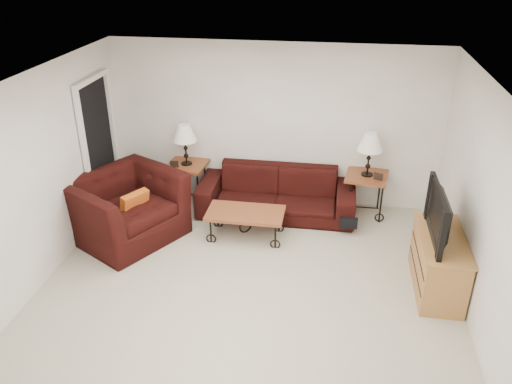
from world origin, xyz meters
The scene contains 20 objects.
ground centered at (0.00, 0.00, 0.00)m, with size 5.00×5.00×0.00m, color #BAB19F.
wall_back centered at (0.00, 2.50, 1.25)m, with size 5.00×0.02×2.50m, color white.
wall_front centered at (0.00, -2.50, 1.25)m, with size 5.00×0.02×2.50m, color white.
wall_left centered at (-2.50, 0.00, 1.25)m, with size 0.02×5.00×2.50m, color white.
wall_right centered at (2.50, 0.00, 1.25)m, with size 0.02×5.00×2.50m, color white.
ceiling centered at (0.00, 0.00, 2.50)m, with size 5.00×5.00×0.00m, color white.
doorway centered at (-2.47, 1.65, 1.02)m, with size 0.08×0.94×2.04m, color black.
sofa centered at (0.10, 2.02, 0.34)m, with size 2.36×0.92×0.69m, color black.
side_table_left centered at (-1.34, 2.20, 0.32)m, with size 0.59×0.59×0.64m, color brown.
side_table_right centered at (1.43, 2.20, 0.33)m, with size 0.60×0.60×0.65m, color brown.
lamp_left centered at (-1.34, 2.20, 0.96)m, with size 0.36×0.36×0.64m, color black, non-canonical shape.
lamp_right centered at (1.43, 2.20, 0.98)m, with size 0.37×0.37×0.65m, color black, non-canonical shape.
photo_frame_left centered at (-1.49, 2.05, 0.70)m, with size 0.13×0.02×0.11m, color black.
photo_frame_right centered at (1.58, 2.05, 0.71)m, with size 0.13×0.02×0.11m, color black.
coffee_table centered at (-0.24, 1.25, 0.20)m, with size 1.07×0.58×0.40m, color brown.
armchair centered at (-1.88, 1.01, 0.46)m, with size 1.40×1.22×0.91m, color black.
throw_pillow centered at (-1.73, 0.96, 0.52)m, with size 0.41×0.11×0.41m, color #D1451A.
tv_stand centered at (2.23, 0.45, 0.35)m, with size 0.49×1.17×0.70m, color #AA863F.
television centered at (2.21, 0.45, 1.01)m, with size 1.05×0.14×0.60m, color black.
backpack centered at (1.19, 1.65, 0.25)m, with size 0.38×0.29×0.49m, color black.
Camera 1 is at (0.89, -4.88, 3.82)m, focal length 35.95 mm.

